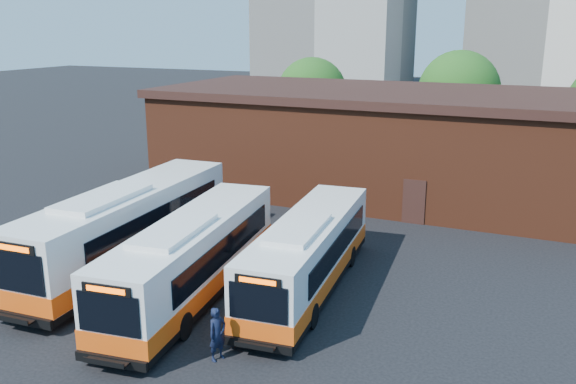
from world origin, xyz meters
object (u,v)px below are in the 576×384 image
at_px(bus_mideast, 308,256).
at_px(transit_worker, 217,334).
at_px(bus_west, 128,230).
at_px(bus_midwest, 193,260).

distance_m(bus_mideast, transit_worker, 6.14).
xyz_separation_m(bus_west, bus_mideast, (8.09, 0.83, -0.25)).
distance_m(bus_west, bus_mideast, 8.13).
height_order(bus_midwest, transit_worker, bus_midwest).
distance_m(bus_midwest, transit_worker, 4.95).
xyz_separation_m(bus_west, bus_midwest, (4.25, -1.54, -0.17)).
xyz_separation_m(bus_midwest, transit_worker, (3.23, -3.71, -0.60)).
bearing_deg(bus_midwest, bus_west, 153.04).
relative_size(bus_west, bus_midwest, 1.11).
height_order(bus_west, bus_midwest, bus_west).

